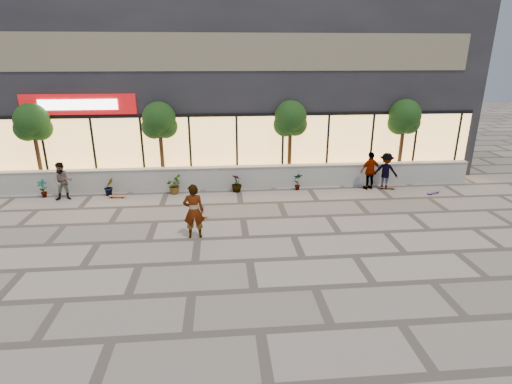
{
  "coord_description": "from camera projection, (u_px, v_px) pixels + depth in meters",
  "views": [
    {
      "loc": [
        -0.77,
        -10.68,
        5.88
      ],
      "look_at": [
        0.43,
        2.56,
        1.3
      ],
      "focal_mm": 28.0,
      "sensor_mm": 36.0,
      "label": 1
    }
  ],
  "objects": [
    {
      "name": "ground",
      "position": [
        249.0,
        261.0,
        12.04
      ],
      "size": [
        80.0,
        80.0,
        0.0
      ],
      "primitive_type": "plane",
      "color": "#A0948B",
      "rests_on": "ground"
    },
    {
      "name": "planter_wall",
      "position": [
        238.0,
        177.0,
        18.46
      ],
      "size": [
        22.0,
        0.42,
        1.04
      ],
      "color": "#BCBAB3",
      "rests_on": "ground"
    },
    {
      "name": "retail_building",
      "position": [
        233.0,
        86.0,
        22.41
      ],
      "size": [
        24.0,
        9.17,
        8.5
      ],
      "color": "#232227",
      "rests_on": "ground"
    },
    {
      "name": "shrub_a",
      "position": [
        43.0,
        188.0,
        17.26
      ],
      "size": [
        0.43,
        0.29,
        0.81
      ],
      "primitive_type": "imported",
      "color": "black",
      "rests_on": "ground"
    },
    {
      "name": "shrub_b",
      "position": [
        109.0,
        187.0,
        17.5
      ],
      "size": [
        0.57,
        0.57,
        0.81
      ],
      "primitive_type": "imported",
      "rotation": [
        0.0,
        0.0,
        0.82
      ],
      "color": "black",
      "rests_on": "ground"
    },
    {
      "name": "shrub_c",
      "position": [
        174.0,
        185.0,
        17.74
      ],
      "size": [
        0.68,
        0.77,
        0.81
      ],
      "primitive_type": "imported",
      "rotation": [
        0.0,
        0.0,
        1.64
      ],
      "color": "black",
      "rests_on": "ground"
    },
    {
      "name": "shrub_d",
      "position": [
        237.0,
        183.0,
        17.97
      ],
      "size": [
        0.64,
        0.64,
        0.81
      ],
      "primitive_type": "imported",
      "rotation": [
        0.0,
        0.0,
        2.46
      ],
      "color": "black",
      "rests_on": "ground"
    },
    {
      "name": "shrub_e",
      "position": [
        298.0,
        181.0,
        18.21
      ],
      "size": [
        0.46,
        0.35,
        0.81
      ],
      "primitive_type": "imported",
      "rotation": [
        0.0,
        0.0,
        3.28
      ],
      "color": "black",
      "rests_on": "ground"
    },
    {
      "name": "tree_west",
      "position": [
        33.0,
        124.0,
        17.56
      ],
      "size": [
        1.6,
        1.5,
        3.92
      ],
      "color": "#412B17",
      "rests_on": "ground"
    },
    {
      "name": "tree_midwest",
      "position": [
        159.0,
        123.0,
        18.02
      ],
      "size": [
        1.6,
        1.5,
        3.92
      ],
      "color": "#412B17",
      "rests_on": "ground"
    },
    {
      "name": "tree_mideast",
      "position": [
        290.0,
        121.0,
        18.53
      ],
      "size": [
        1.6,
        1.5,
        3.92
      ],
      "color": "#412B17",
      "rests_on": "ground"
    },
    {
      "name": "tree_east",
      "position": [
        404.0,
        119.0,
        19.0
      ],
      "size": [
        1.6,
        1.5,
        3.92
      ],
      "color": "#412B17",
      "rests_on": "ground"
    },
    {
      "name": "skater_center",
      "position": [
        194.0,
        211.0,
        13.3
      ],
      "size": [
        0.71,
        0.49,
        1.89
      ],
      "primitive_type": "imported",
      "rotation": [
        0.0,
        0.0,
        3.19
      ],
      "color": "white",
      "rests_on": "ground"
    },
    {
      "name": "skater_left",
      "position": [
        63.0,
        181.0,
        16.83
      ],
      "size": [
        0.88,
        0.73,
        1.65
      ],
      "primitive_type": "imported",
      "rotation": [
        0.0,
        0.0,
        0.14
      ],
      "color": "#9D7E65",
      "rests_on": "ground"
    },
    {
      "name": "skater_right_near",
      "position": [
        370.0,
        171.0,
        18.2
      ],
      "size": [
        1.1,
        0.68,
        1.75
      ],
      "primitive_type": "imported",
      "rotation": [
        0.0,
        0.0,
        3.41
      ],
      "color": "silver",
      "rests_on": "ground"
    },
    {
      "name": "skater_right_far",
      "position": [
        386.0,
        171.0,
        18.27
      ],
      "size": [
        1.26,
        1.08,
        1.69
      ],
      "primitive_type": "imported",
      "rotation": [
        0.0,
        0.0,
        2.64
      ],
      "color": "maroon",
      "rests_on": "ground"
    },
    {
      "name": "skateboard_center",
      "position": [
        197.0,
        216.0,
        15.12
      ],
      "size": [
        0.83,
        0.25,
        0.1
      ],
      "rotation": [
        0.0,
        0.0,
        0.05
      ],
      "color": "#9E6933",
      "rests_on": "ground"
    },
    {
      "name": "skateboard_left",
      "position": [
        117.0,
        196.0,
        17.3
      ],
      "size": [
        0.76,
        0.28,
        0.09
      ],
      "rotation": [
        0.0,
        0.0,
        -0.12
      ],
      "color": "orange",
      "rests_on": "ground"
    },
    {
      "name": "skateboard_right_near",
      "position": [
        387.0,
        188.0,
        18.44
      ],
      "size": [
        0.76,
        0.36,
        0.09
      ],
      "rotation": [
        0.0,
        0.0,
        -0.24
      ],
      "color": "brown",
      "rests_on": "ground"
    },
    {
      "name": "skateboard_right_far",
      "position": [
        433.0,
        192.0,
        17.82
      ],
      "size": [
        0.74,
        0.47,
        0.09
      ],
      "rotation": [
        0.0,
        0.0,
        0.43
      ],
      "color": "#5F4C8D",
      "rests_on": "ground"
    }
  ]
}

